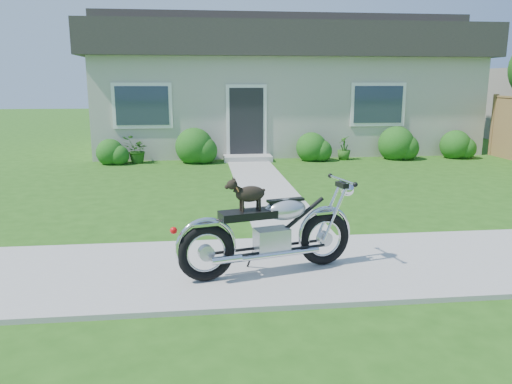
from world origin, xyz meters
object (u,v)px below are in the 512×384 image
(house, at_px, (280,85))
(motorcycle_with_dog, at_px, (271,231))
(potted_plant_right, at_px, (344,148))
(potted_plant_left, at_px, (136,150))

(house, distance_m, motorcycle_with_dog, 12.50)
(house, distance_m, potted_plant_right, 4.12)
(potted_plant_left, relative_size, potted_plant_right, 1.09)
(potted_plant_left, xyz_separation_m, potted_plant_right, (6.05, 0.00, -0.03))
(house, height_order, potted_plant_right, house)
(potted_plant_left, distance_m, potted_plant_right, 6.05)
(motorcycle_with_dog, bearing_deg, potted_plant_right, 54.57)
(potted_plant_right, bearing_deg, potted_plant_left, 180.00)
(motorcycle_with_dog, bearing_deg, potted_plant_left, 92.51)
(potted_plant_right, relative_size, motorcycle_with_dog, 0.32)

